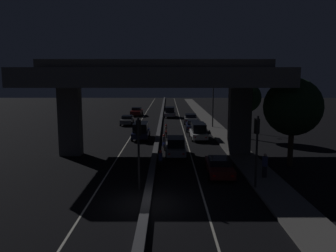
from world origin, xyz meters
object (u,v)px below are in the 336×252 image
Objects in this scene: car_silver_second at (174,146)px; car_silver_sixth at (169,112)px; car_dark_blue_fourth at (192,125)px; motorcycle_black_filtering_near at (159,161)px; traffic_light_left_of_median at (137,140)px; motorcycle_red_filtering_far at (165,131)px; car_white_third at (197,131)px; car_grey_second_oncoming at (126,120)px; motorcycle_blue_filtering_mid at (163,143)px; car_dark_red_lead at (218,166)px; car_silver_fifth at (189,119)px; traffic_light_right_of_median at (255,139)px; pedestrian_on_sidewalk at (263,165)px; car_dark_red_third_oncoming at (135,112)px; car_dark_blue_lead_oncoming at (140,130)px; street_lamp at (210,94)px.

car_silver_sixth is (-0.37, 29.87, 0.10)m from car_silver_second.
motorcycle_black_filtering_near is at bearing 170.19° from car_dark_blue_fourth.
motorcycle_red_filtering_far is at bearing 85.14° from traffic_light_left_of_median.
car_white_third is 1.06× the size of car_grey_second_oncoming.
motorcycle_red_filtering_far is at bearing 29.88° from car_grey_second_oncoming.
motorcycle_red_filtering_far reaches higher than motorcycle_blue_filtering_mid.
traffic_light_left_of_median is 0.98× the size of car_dark_red_lead.
car_dark_red_lead is 1.04× the size of car_silver_fifth.
traffic_light_right_of_median reaches higher than car_silver_second.
car_white_third is (2.85, 8.36, 0.09)m from car_silver_second.
car_dark_blue_fourth is at bearing 98.92° from pedestrian_on_sidewalk.
car_dark_red_lead is 1.08× the size of car_dark_red_third_oncoming.
pedestrian_on_sidewalk is (13.12, -27.37, 0.27)m from car_grey_second_oncoming.
car_dark_blue_fourth reaches higher than car_dark_red_lead.
motorcycle_black_filtering_near is (1.26, 4.84, -2.56)m from traffic_light_left_of_median.
car_dark_blue_lead_oncoming reaches higher than car_dark_blue_fourth.
car_grey_second_oncoming is at bearing 99.34° from car_silver_fifth.
traffic_light_left_of_median is 1.11× the size of car_silver_second.
traffic_light_left_of_median reaches higher than car_silver_fifth.
car_silver_second is 2.13× the size of motorcycle_blue_filtering_mid.
traffic_light_left_of_median reaches higher than car_grey_second_oncoming.
car_dark_blue_lead_oncoming is (-3.89, 8.46, 0.14)m from car_silver_second.
motorcycle_red_filtering_far reaches higher than car_dark_blue_fourth.
car_silver_sixth reaches higher than car_dark_red_lead.
car_dark_red_lead is at bearing -110.31° from motorcycle_black_filtering_near.
car_silver_fifth is 9.91m from car_grey_second_oncoming.
motorcycle_blue_filtering_mid is at bearing 83.04° from traffic_light_left_of_median.
car_dark_red_third_oncoming is 2.23× the size of motorcycle_blue_filtering_mid.
pedestrian_on_sidewalk is at bearing -109.89° from motorcycle_black_filtering_near.
pedestrian_on_sidewalk reaches higher than car_dark_blue_fourth.
traffic_light_right_of_median is 1.04× the size of car_silver_fifth.
street_lamp reaches higher than motorcycle_black_filtering_near.
car_white_third is 2.68× the size of pedestrian_on_sidewalk.
street_lamp is 1.99× the size of car_silver_second.
car_dark_blue_fourth is 21.84m from pedestrian_on_sidewalk.
motorcycle_blue_filtering_mid reaches higher than car_dark_red_lead.
car_silver_second is 32.87m from car_dark_red_third_oncoming.
car_silver_second is at bearing -177.88° from car_silver_sixth.
traffic_light_left_of_median reaches higher than car_dark_blue_fourth.
street_lamp is at bearing -28.62° from motorcycle_blue_filtering_mid.
street_lamp is 13.28m from car_dark_blue_lead_oncoming.
motorcycle_blue_filtering_mid is at bearing 116.74° from traffic_light_right_of_median.
motorcycle_black_filtering_near is (-6.74, -21.30, -4.26)m from street_lamp.
car_grey_second_oncoming is (-9.73, 5.79, -0.03)m from car_dark_blue_fourth.
car_dark_red_lead is 39.33m from car_dark_red_third_oncoming.
car_dark_red_lead is at bearing 20.49° from car_grey_second_oncoming.
car_white_third is (-2.06, 17.42, -2.28)m from traffic_light_right_of_median.
car_silver_sixth is 21.69m from car_dark_blue_lead_oncoming.
car_dark_red_lead is 2.76× the size of motorcycle_black_filtering_near.
street_lamp is at bearing -17.48° from car_white_third.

